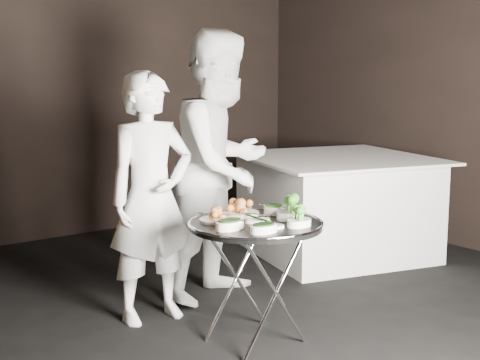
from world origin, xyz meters
TOP-DOWN VIEW (x-y plane):
  - wall_back at (0.00, 3.52)m, footprint 6.00×0.05m
  - tray_stand at (0.14, 0.35)m, footprint 0.48×0.40m
  - serving_tray at (0.14, 0.35)m, footprint 0.78×0.78m
  - potato_plate_a at (-0.02, 0.51)m, footprint 0.20×0.20m
  - potato_plate_b at (0.20, 0.57)m, footprint 0.22×0.22m
  - greens_bowl at (0.38, 0.47)m, footprint 0.13×0.13m
  - asparagus_plate_a at (0.16, 0.36)m, footprint 0.17×0.10m
  - asparagus_plate_b at (0.11, 0.20)m, footprint 0.19×0.16m
  - spinach_bowl_a at (-0.08, 0.31)m, footprint 0.19×0.13m
  - spinach_bowl_b at (0.02, 0.14)m, footprint 0.17×0.11m
  - broccoli_bowl_a at (0.36, 0.30)m, footprint 0.21×0.17m
  - broccoli_bowl_b at (0.28, 0.13)m, footprint 0.18×0.14m
  - serving_utensils at (0.16, 0.42)m, footprint 0.57×0.43m
  - waiter_left at (-0.14, 1.06)m, footprint 0.59×0.40m
  - waiter_right at (0.49, 1.15)m, footprint 1.07×0.94m
  - dining_table at (1.92, 1.46)m, footprint 1.50×1.50m

SIDE VIEW (x-z plane):
  - tray_stand at x=0.14m, z-range 0.04..0.74m
  - dining_table at x=1.92m, z-range 0.00..0.86m
  - serving_tray at x=0.14m, z-range 0.69..0.73m
  - asparagus_plate_a at x=0.16m, z-range 0.72..0.75m
  - asparagus_plate_b at x=0.11m, z-range 0.72..0.75m
  - broccoli_bowl_b at x=0.28m, z-range 0.72..0.78m
  - spinach_bowl_b at x=0.02m, z-range 0.72..0.79m
  - potato_plate_a at x=-0.02m, z-range 0.72..0.79m
  - spinach_bowl_a at x=-0.08m, z-range 0.72..0.79m
  - greens_bowl at x=0.38m, z-range 0.72..0.80m
  - potato_plate_b at x=0.20m, z-range 0.72..0.80m
  - broccoli_bowl_a at x=0.36m, z-range 0.72..0.80m
  - serving_utensils at x=0.16m, z-range 0.77..0.77m
  - waiter_left at x=-0.14m, z-range 0.00..1.59m
  - waiter_right at x=0.49m, z-range 0.00..1.87m
  - wall_back at x=0.00m, z-range 0.00..3.00m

